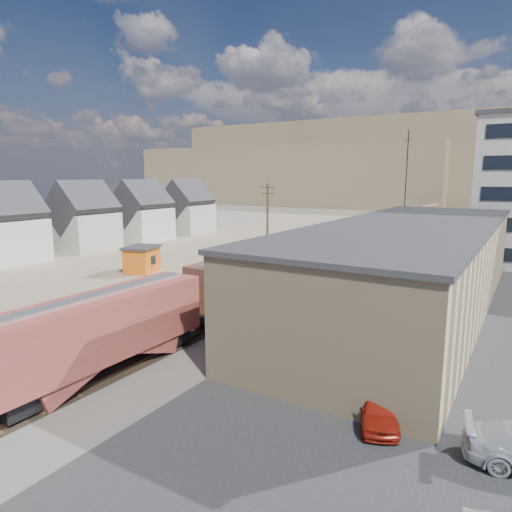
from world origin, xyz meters
The scene contains 13 objects.
ground centered at (0.00, 0.00, 0.00)m, with size 300.00×300.00×0.00m, color #6B6356.
ballast_bed centered at (0.00, 50.00, 0.03)m, with size 18.00×200.00×0.06m, color #4C4742.
dirt_yard centered at (-20.00, 40.00, 0.01)m, with size 24.00×180.00×0.03m, color #746250.
asphalt_lot centered at (22.00, 35.00, 0.02)m, with size 26.00×120.00×0.04m, color #232326.
rail_tracks centered at (-0.55, 50.00, 0.11)m, with size 11.40×200.00×0.24m.
freight_train centered at (3.80, 40.50, 2.79)m, with size 3.00×119.74×4.46m.
warehouse centered at (14.98, 25.00, 3.65)m, with size 12.40×40.40×7.25m.
utility_pole_north centered at (-8.50, 42.00, 5.30)m, with size 2.20×0.32×10.00m.
radio_mast centered at (6.00, 60.00, 9.12)m, with size 1.20×0.16×18.00m.
townhouse_row centered at (-34.00, 25.00, 4.34)m, with size 8.15×68.16×10.47m.
hills_north centered at (0.17, 167.92, 14.10)m, with size 265.00×80.00×32.00m.
maintenance_shed centered at (-14.69, 23.70, 1.56)m, with size 4.30×4.93×3.05m.
parked_car_red centered at (18.34, 5.45, 0.69)m, with size 1.62×4.02×1.37m, color #9A1B0E.
Camera 1 is at (23.57, -13.57, 11.03)m, focal length 32.00 mm.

